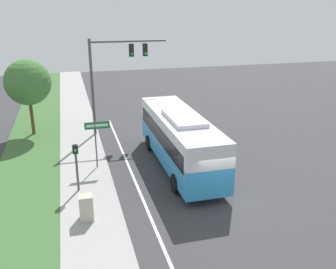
{
  "coord_description": "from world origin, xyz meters",
  "views": [
    {
      "loc": [
        -6.77,
        -15.41,
        9.26
      ],
      "look_at": [
        -1.08,
        5.42,
        1.73
      ],
      "focal_mm": 40.0,
      "sensor_mm": 36.0,
      "label": 1
    }
  ],
  "objects_px": {
    "pedestrian_signal": "(76,160)",
    "street_sign": "(97,135)",
    "bus": "(180,137)",
    "utility_cabinet": "(86,207)",
    "signal_gantry": "(113,68)"
  },
  "relations": [
    {
      "from": "pedestrian_signal",
      "to": "street_sign",
      "type": "bearing_deg",
      "value": 64.9
    },
    {
      "from": "pedestrian_signal",
      "to": "street_sign",
      "type": "relative_size",
      "value": 0.89
    },
    {
      "from": "bus",
      "to": "utility_cabinet",
      "type": "distance_m",
      "value": 7.56
    },
    {
      "from": "utility_cabinet",
      "to": "signal_gantry",
      "type": "bearing_deg",
      "value": 75.95
    },
    {
      "from": "pedestrian_signal",
      "to": "street_sign",
      "type": "xyz_separation_m",
      "value": [
        1.28,
        2.74,
        0.29
      ]
    },
    {
      "from": "pedestrian_signal",
      "to": "utility_cabinet",
      "type": "relative_size",
      "value": 2.22
    },
    {
      "from": "utility_cabinet",
      "to": "pedestrian_signal",
      "type": "bearing_deg",
      "value": 94.57
    },
    {
      "from": "pedestrian_signal",
      "to": "utility_cabinet",
      "type": "height_order",
      "value": "pedestrian_signal"
    },
    {
      "from": "signal_gantry",
      "to": "pedestrian_signal",
      "type": "distance_m",
      "value": 9.94
    },
    {
      "from": "pedestrian_signal",
      "to": "utility_cabinet",
      "type": "xyz_separation_m",
      "value": [
        0.23,
        -2.93,
        -1.11
      ]
    },
    {
      "from": "bus",
      "to": "utility_cabinet",
      "type": "relative_size",
      "value": 8.55
    },
    {
      "from": "utility_cabinet",
      "to": "street_sign",
      "type": "bearing_deg",
      "value": 79.53
    },
    {
      "from": "signal_gantry",
      "to": "utility_cabinet",
      "type": "height_order",
      "value": "signal_gantry"
    },
    {
      "from": "pedestrian_signal",
      "to": "utility_cabinet",
      "type": "bearing_deg",
      "value": -85.43
    },
    {
      "from": "street_sign",
      "to": "pedestrian_signal",
      "type": "bearing_deg",
      "value": -115.1
    }
  ]
}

